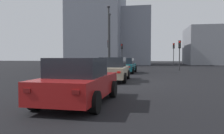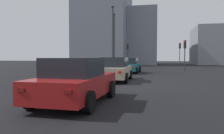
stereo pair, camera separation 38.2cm
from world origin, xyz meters
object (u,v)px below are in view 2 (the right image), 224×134
object	(u,v)px
traffic_light_near_left	(113,48)
traffic_light_near_right	(185,49)
street_lamp_far	(113,33)
car_beige_right_second	(115,70)
traffic_light_far_left	(180,50)
car_red_right_third	(76,81)
car_teal_right_lead	(129,66)
street_lamp_kerbside	(114,37)
traffic_light_far_right	(127,50)

from	to	relation	value
traffic_light_near_left	traffic_light_near_right	world-z (taller)	traffic_light_near_left
traffic_light_near_right	street_lamp_far	world-z (taller)	street_lamp_far
car_beige_right_second	traffic_light_far_left	xyz separation A→B (m)	(22.89, -6.37, 2.10)
traffic_light_far_left	street_lamp_far	size ratio (longest dim) A/B	0.57
car_beige_right_second	traffic_light_near_right	xyz separation A→B (m)	(11.74, -5.80, 1.79)
car_beige_right_second	car_red_right_third	xyz separation A→B (m)	(-7.00, 0.01, -0.01)
car_beige_right_second	traffic_light_far_left	world-z (taller)	traffic_light_far_left
car_teal_right_lead	street_lamp_far	distance (m)	3.85
car_beige_right_second	street_lamp_kerbside	xyz separation A→B (m)	(10.92, 2.29, 3.28)
car_red_right_third	street_lamp_far	size ratio (longest dim) A/B	0.59
car_teal_right_lead	street_lamp_kerbside	world-z (taller)	street_lamp_kerbside
traffic_light_near_right	car_red_right_third	bearing A→B (deg)	-12.51
traffic_light_near_right	street_lamp_kerbside	xyz separation A→B (m)	(-0.83, 8.08, 1.48)
car_red_right_third	traffic_light_near_left	bearing A→B (deg)	9.53
car_teal_right_lead	street_lamp_kerbside	xyz separation A→B (m)	(3.58, 2.22, 3.30)
car_beige_right_second	traffic_light_near_left	world-z (taller)	traffic_light_near_left
car_beige_right_second	traffic_light_far_left	bearing A→B (deg)	-16.54
car_beige_right_second	traffic_light_far_right	world-z (taller)	traffic_light_far_right
car_teal_right_lead	traffic_light_far_right	bearing A→B (deg)	10.38
street_lamp_far	traffic_light_near_right	bearing A→B (deg)	-63.22
car_red_right_third	traffic_light_far_right	xyz separation A→B (m)	(29.88, 2.33, 2.08)
car_beige_right_second	traffic_light_near_right	size ratio (longest dim) A/B	1.22
traffic_light_near_left	street_lamp_kerbside	xyz separation A→B (m)	(-0.39, -0.18, 1.39)
car_beige_right_second	street_lamp_kerbside	bearing A→B (deg)	10.84
traffic_light_near_right	street_lamp_kerbside	distance (m)	8.26
car_beige_right_second	street_lamp_far	xyz separation A→B (m)	(7.90, 1.82, 3.35)
car_red_right_third	street_lamp_kerbside	size ratio (longest dim) A/B	0.61
traffic_light_far_right	street_lamp_far	xyz separation A→B (m)	(-14.99, -0.51, 1.28)
traffic_light_near_left	street_lamp_kerbside	distance (m)	1.46
traffic_light_far_left	traffic_light_near_left	bearing A→B (deg)	-42.50
street_lamp_kerbside	street_lamp_far	distance (m)	3.06
traffic_light_near_right	traffic_light_far_left	bearing A→B (deg)	-178.23
traffic_light_far_right	street_lamp_kerbside	bearing A→B (deg)	8.67
traffic_light_far_left	traffic_light_far_right	size ratio (longest dim) A/B	1.01
traffic_light_near_right	street_lamp_kerbside	size ratio (longest dim) A/B	0.52
car_red_right_third	traffic_light_far_right	bearing A→B (deg)	6.32
street_lamp_far	traffic_light_near_left	bearing A→B (deg)	10.73
traffic_light_far_right	street_lamp_far	bearing A→B (deg)	10.39
traffic_light_far_left	street_lamp_kerbside	bearing A→B (deg)	-41.01
traffic_light_near_left	street_lamp_far	world-z (taller)	street_lamp_far
car_beige_right_second	street_lamp_kerbside	world-z (taller)	street_lamp_kerbside
car_beige_right_second	car_red_right_third	size ratio (longest dim) A/B	1.05
street_lamp_kerbside	street_lamp_far	xyz separation A→B (m)	(-3.02, -0.46, 0.08)
car_red_right_third	traffic_light_near_left	xyz separation A→B (m)	(18.31, 2.46, 1.90)
traffic_light_far_right	street_lamp_kerbside	xyz separation A→B (m)	(-11.97, -0.05, 1.21)
traffic_light_far_left	traffic_light_far_right	bearing A→B (deg)	-95.12
car_red_right_third	traffic_light_near_right	world-z (taller)	traffic_light_near_right
traffic_light_near_left	street_lamp_kerbside	world-z (taller)	street_lamp_kerbside
traffic_light_near_right	traffic_light_far_left	size ratio (longest dim) A/B	0.89
car_beige_right_second	street_lamp_far	world-z (taller)	street_lamp_far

